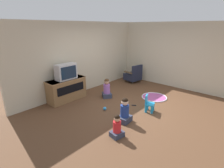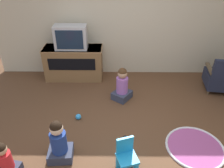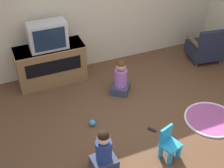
{
  "view_description": "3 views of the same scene",
  "coord_description": "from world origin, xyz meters",
  "px_view_note": "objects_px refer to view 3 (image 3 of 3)",
  "views": [
    {
      "loc": [
        -4.36,
        -3.02,
        2.46
      ],
      "look_at": [
        -0.56,
        0.32,
        0.78
      ],
      "focal_mm": 28.0,
      "sensor_mm": 36.0,
      "label": 1
    },
    {
      "loc": [
        -0.21,
        -2.7,
        2.65
      ],
      "look_at": [
        -0.25,
        0.47,
        0.68
      ],
      "focal_mm": 35.0,
      "sensor_mm": 36.0,
      "label": 2
    },
    {
      "loc": [
        -2.03,
        -3.29,
        3.65
      ],
      "look_at": [
        -0.47,
        0.45,
        0.68
      ],
      "focal_mm": 50.0,
      "sensor_mm": 36.0,
      "label": 3
    }
  ],
  "objects_px": {
    "yellow_kid_chair": "(169,146)",
    "toy_ball": "(93,123)",
    "child_watching_left": "(104,152)",
    "tv_cabinet": "(51,64)",
    "child_watching_right": "(121,79)",
    "black_armchair": "(206,48)",
    "remote_control": "(152,130)",
    "television": "(48,36)"
  },
  "relations": [
    {
      "from": "yellow_kid_chair",
      "to": "remote_control",
      "type": "height_order",
      "value": "yellow_kid_chair"
    },
    {
      "from": "black_armchair",
      "to": "child_watching_right",
      "type": "relative_size",
      "value": 1.16
    },
    {
      "from": "child_watching_left",
      "to": "toy_ball",
      "type": "distance_m",
      "value": 0.91
    },
    {
      "from": "toy_ball",
      "to": "child_watching_right",
      "type": "bearing_deg",
      "value": 39.4
    },
    {
      "from": "child_watching_left",
      "to": "toy_ball",
      "type": "relative_size",
      "value": 6.68
    },
    {
      "from": "tv_cabinet",
      "to": "black_armchair",
      "type": "xyz_separation_m",
      "value": [
        3.25,
        -0.54,
        -0.08
      ]
    },
    {
      "from": "yellow_kid_chair",
      "to": "child_watching_right",
      "type": "xyz_separation_m",
      "value": [
        -0.01,
        1.72,
        0.09
      ]
    },
    {
      "from": "child_watching_right",
      "to": "toy_ball",
      "type": "bearing_deg",
      "value": 165.84
    },
    {
      "from": "television",
      "to": "toy_ball",
      "type": "distance_m",
      "value": 1.79
    },
    {
      "from": "black_armchair",
      "to": "toy_ball",
      "type": "xyz_separation_m",
      "value": [
        -2.95,
        -0.99,
        -0.26
      ]
    },
    {
      "from": "tv_cabinet",
      "to": "child_watching_left",
      "type": "height_order",
      "value": "tv_cabinet"
    },
    {
      "from": "child_watching_left",
      "to": "child_watching_right",
      "type": "height_order",
      "value": "child_watching_right"
    },
    {
      "from": "yellow_kid_chair",
      "to": "toy_ball",
      "type": "bearing_deg",
      "value": 109.85
    },
    {
      "from": "black_armchair",
      "to": "remote_control",
      "type": "height_order",
      "value": "black_armchair"
    },
    {
      "from": "black_armchair",
      "to": "tv_cabinet",
      "type": "bearing_deg",
      "value": -0.79
    },
    {
      "from": "yellow_kid_chair",
      "to": "toy_ball",
      "type": "xyz_separation_m",
      "value": [
        -0.82,
        1.06,
        -0.16
      ]
    },
    {
      "from": "child_watching_right",
      "to": "television",
      "type": "bearing_deg",
      "value": 90.17
    },
    {
      "from": "yellow_kid_chair",
      "to": "toy_ball",
      "type": "distance_m",
      "value": 1.35
    },
    {
      "from": "black_armchair",
      "to": "child_watching_left",
      "type": "height_order",
      "value": "black_armchair"
    },
    {
      "from": "television",
      "to": "yellow_kid_chair",
      "type": "relative_size",
      "value": 1.34
    },
    {
      "from": "black_armchair",
      "to": "toy_ball",
      "type": "height_order",
      "value": "black_armchair"
    },
    {
      "from": "yellow_kid_chair",
      "to": "child_watching_left",
      "type": "distance_m",
      "value": 0.98
    },
    {
      "from": "tv_cabinet",
      "to": "child_watching_right",
      "type": "relative_size",
      "value": 1.9
    },
    {
      "from": "child_watching_right",
      "to": "toy_ball",
      "type": "height_order",
      "value": "child_watching_right"
    },
    {
      "from": "tv_cabinet",
      "to": "child_watching_left",
      "type": "relative_size",
      "value": 1.92
    },
    {
      "from": "tv_cabinet",
      "to": "yellow_kid_chair",
      "type": "distance_m",
      "value": 2.82
    },
    {
      "from": "television",
      "to": "child_watching_left",
      "type": "xyz_separation_m",
      "value": [
        0.16,
        -2.34,
        -0.73
      ]
    },
    {
      "from": "black_armchair",
      "to": "toy_ball",
      "type": "bearing_deg",
      "value": 27.08
    },
    {
      "from": "toy_ball",
      "to": "yellow_kid_chair",
      "type": "bearing_deg",
      "value": -52.06
    },
    {
      "from": "black_armchair",
      "to": "remote_control",
      "type": "xyz_separation_m",
      "value": [
        -2.09,
        -1.48,
        -0.3
      ]
    },
    {
      "from": "child_watching_left",
      "to": "remote_control",
      "type": "distance_m",
      "value": 1.1
    },
    {
      "from": "television",
      "to": "child_watching_right",
      "type": "relative_size",
      "value": 0.99
    },
    {
      "from": "child_watching_left",
      "to": "remote_control",
      "type": "relative_size",
      "value": 4.6
    },
    {
      "from": "child_watching_right",
      "to": "toy_ball",
      "type": "relative_size",
      "value": 6.77
    },
    {
      "from": "yellow_kid_chair",
      "to": "black_armchair",
      "type": "bearing_deg",
      "value": 25.73
    },
    {
      "from": "child_watching_left",
      "to": "child_watching_right",
      "type": "distance_m",
      "value": 1.8
    },
    {
      "from": "television",
      "to": "toy_ball",
      "type": "height_order",
      "value": "television"
    },
    {
      "from": "child_watching_right",
      "to": "remote_control",
      "type": "xyz_separation_m",
      "value": [
        0.05,
        -1.16,
        -0.29
      ]
    },
    {
      "from": "black_armchair",
      "to": "yellow_kid_chair",
      "type": "distance_m",
      "value": 2.96
    },
    {
      "from": "black_armchair",
      "to": "child_watching_right",
      "type": "bearing_deg",
      "value": 17.18
    },
    {
      "from": "tv_cabinet",
      "to": "child_watching_left",
      "type": "bearing_deg",
      "value": -86.19
    },
    {
      "from": "tv_cabinet",
      "to": "child_watching_right",
      "type": "distance_m",
      "value": 1.4
    }
  ]
}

